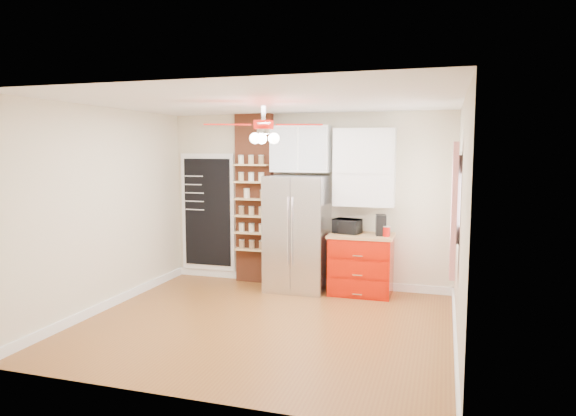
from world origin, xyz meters
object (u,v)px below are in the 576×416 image
(canister_left, at_px, (386,232))
(pantry_jar_oats, at_px, (247,194))
(red_cabinet, at_px, (361,264))
(coffee_maker, at_px, (381,225))
(fridge, at_px, (297,233))
(ceiling_fan, at_px, (264,125))
(toaster_oven, at_px, (347,226))

(canister_left, relative_size, pantry_jar_oats, 0.97)
(red_cabinet, relative_size, coffee_maker, 3.11)
(fridge, xyz_separation_m, ceiling_fan, (0.05, -1.63, 1.55))
(ceiling_fan, xyz_separation_m, toaster_oven, (0.70, 1.70, -1.42))
(ceiling_fan, height_order, pantry_jar_oats, ceiling_fan)
(fridge, xyz_separation_m, pantry_jar_oats, (-0.89, 0.18, 0.57))
(canister_left, bearing_deg, red_cabinet, 164.88)
(fridge, relative_size, canister_left, 12.57)
(red_cabinet, xyz_separation_m, coffee_maker, (0.28, -0.02, 0.60))
(red_cabinet, xyz_separation_m, canister_left, (0.37, -0.10, 0.52))
(coffee_maker, distance_m, pantry_jar_oats, 2.18)
(coffee_maker, relative_size, canister_left, 2.17)
(fridge, height_order, ceiling_fan, ceiling_fan)
(red_cabinet, bearing_deg, pantry_jar_oats, 176.03)
(ceiling_fan, bearing_deg, fridge, 91.76)
(fridge, bearing_deg, toaster_oven, 4.97)
(toaster_oven, height_order, canister_left, toaster_oven)
(ceiling_fan, relative_size, pantry_jar_oats, 9.76)
(toaster_oven, relative_size, pantry_jar_oats, 2.72)
(canister_left, bearing_deg, fridge, 177.87)
(fridge, height_order, toaster_oven, fridge)
(coffee_maker, height_order, pantry_jar_oats, pantry_jar_oats)
(red_cabinet, distance_m, pantry_jar_oats, 2.11)
(ceiling_fan, xyz_separation_m, coffee_maker, (1.20, 1.66, -1.37))
(toaster_oven, xyz_separation_m, coffee_maker, (0.50, -0.03, 0.04))
(coffee_maker, distance_m, canister_left, 0.15)
(red_cabinet, relative_size, pantry_jar_oats, 6.56)
(fridge, xyz_separation_m, toaster_oven, (0.75, 0.07, 0.13))
(toaster_oven, bearing_deg, red_cabinet, 9.20)
(ceiling_fan, distance_m, coffee_maker, 2.47)
(pantry_jar_oats, bearing_deg, coffee_maker, -3.91)
(ceiling_fan, relative_size, coffee_maker, 4.63)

